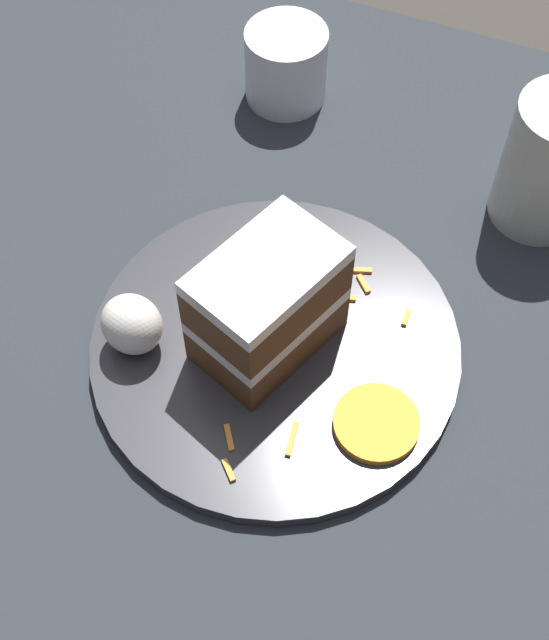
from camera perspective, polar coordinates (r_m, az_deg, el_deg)
ground_plane at (r=0.71m, az=-2.17°, el=-2.13°), size 6.00×6.00×0.00m
dining_table at (r=0.70m, az=-2.19°, el=-1.68°), size 1.27×0.83×0.02m
plate at (r=0.68m, az=-0.00°, el=-1.83°), size 0.28×0.28×0.01m
cake_slice at (r=0.63m, az=-0.62°, el=0.67°), size 0.10×0.12×0.10m
cream_dollop at (r=0.66m, az=-9.11°, el=-0.28°), size 0.05×0.04×0.05m
orange_garnish at (r=0.64m, az=6.54°, el=-6.58°), size 0.06×0.06×0.01m
carrot_shreds_scatter at (r=0.67m, az=1.12°, el=-0.86°), size 0.17×0.21×0.00m
drinking_glass at (r=0.76m, az=17.15°, el=9.15°), size 0.08×0.08×0.12m
coffee_mug at (r=0.84m, az=0.74°, el=16.15°), size 0.07×0.07×0.07m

